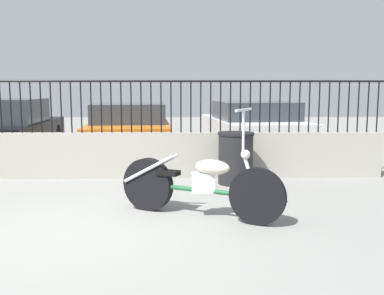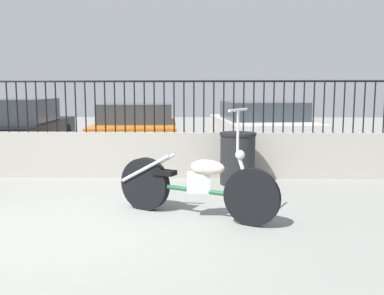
# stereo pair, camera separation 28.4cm
# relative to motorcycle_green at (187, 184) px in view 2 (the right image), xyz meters

# --- Properties ---
(ground_plane) EXTENTS (40.00, 40.00, 0.00)m
(ground_plane) POSITION_rel_motorcycle_green_xyz_m (-1.36, -0.57, -0.40)
(ground_plane) COLOR gray
(low_wall) EXTENTS (9.57, 0.18, 0.81)m
(low_wall) POSITION_rel_motorcycle_green_xyz_m (-1.36, 2.35, 0.00)
(low_wall) COLOR #9E998E
(low_wall) RESTS_ON ground_plane
(fence_railing) EXTENTS (9.57, 0.04, 0.91)m
(fence_railing) POSITION_rel_motorcycle_green_xyz_m (-1.36, 2.35, 0.99)
(fence_railing) COLOR black
(fence_railing) RESTS_ON low_wall
(motorcycle_green) EXTENTS (1.96, 1.06, 1.35)m
(motorcycle_green) POSITION_rel_motorcycle_green_xyz_m (0.00, 0.00, 0.00)
(motorcycle_green) COLOR black
(motorcycle_green) RESTS_ON ground_plane
(trash_bin) EXTENTS (0.60, 0.60, 0.86)m
(trash_bin) POSITION_rel_motorcycle_green_xyz_m (0.77, 1.83, 0.03)
(trash_bin) COLOR black
(trash_bin) RESTS_ON ground_plane
(car_black) EXTENTS (2.09, 4.29, 1.35)m
(car_black) POSITION_rel_motorcycle_green_xyz_m (-4.25, 4.93, 0.27)
(car_black) COLOR black
(car_black) RESTS_ON ground_plane
(car_orange) EXTENTS (2.14, 4.31, 1.24)m
(car_orange) POSITION_rel_motorcycle_green_xyz_m (-1.38, 5.09, 0.23)
(car_orange) COLOR black
(car_orange) RESTS_ON ground_plane
(car_white) EXTENTS (2.29, 4.15, 1.28)m
(car_white) POSITION_rel_motorcycle_green_xyz_m (1.55, 4.96, 0.26)
(car_white) COLOR black
(car_white) RESTS_ON ground_plane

